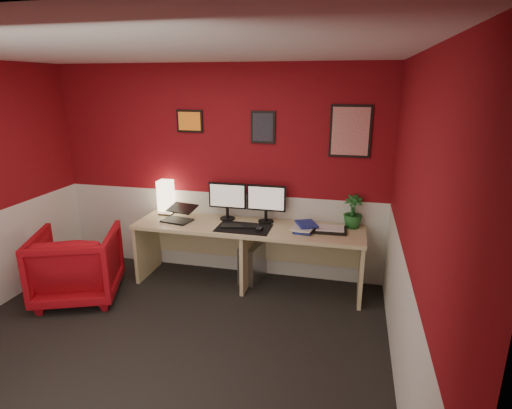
# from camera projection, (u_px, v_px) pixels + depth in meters

# --- Properties ---
(ground) EXTENTS (4.00, 3.50, 0.01)m
(ground) POSITION_uv_depth(u_px,v_px,m) (158.00, 351.00, 3.63)
(ground) COLOR black
(ground) RESTS_ON ground
(ceiling) EXTENTS (4.00, 3.50, 0.01)m
(ceiling) POSITION_uv_depth(u_px,v_px,m) (135.00, 51.00, 2.91)
(ceiling) COLOR white
(ceiling) RESTS_ON ground
(wall_back) EXTENTS (4.00, 0.01, 2.50)m
(wall_back) POSITION_uv_depth(u_px,v_px,m) (218.00, 173.00, 4.90)
(wall_back) COLOR maroon
(wall_back) RESTS_ON ground
(wall_right) EXTENTS (0.01, 3.50, 2.50)m
(wall_right) POSITION_uv_depth(u_px,v_px,m) (413.00, 239.00, 2.82)
(wall_right) COLOR maroon
(wall_right) RESTS_ON ground
(wainscot_back) EXTENTS (4.00, 0.01, 1.00)m
(wainscot_back) POSITION_uv_depth(u_px,v_px,m) (219.00, 232.00, 5.11)
(wainscot_back) COLOR silver
(wainscot_back) RESTS_ON ground
(wainscot_right) EXTENTS (0.01, 3.50, 1.00)m
(wainscot_right) POSITION_uv_depth(u_px,v_px,m) (401.00, 333.00, 3.04)
(wainscot_right) COLOR silver
(wainscot_right) RESTS_ON ground
(desk) EXTENTS (2.60, 0.65, 0.73)m
(desk) POSITION_uv_depth(u_px,v_px,m) (248.00, 256.00, 4.73)
(desk) COLOR #D0BA85
(desk) RESTS_ON ground
(shoji_lamp) EXTENTS (0.16, 0.16, 0.40)m
(shoji_lamp) POSITION_uv_depth(u_px,v_px,m) (166.00, 198.00, 5.00)
(shoji_lamp) COLOR #FFE5B2
(shoji_lamp) RESTS_ON desk
(laptop) EXTENTS (0.37, 0.29, 0.22)m
(laptop) POSITION_uv_depth(u_px,v_px,m) (177.00, 212.00, 4.75)
(laptop) COLOR black
(laptop) RESTS_ON desk
(monitor_left) EXTENTS (0.45, 0.06, 0.58)m
(monitor_left) POSITION_uv_depth(u_px,v_px,m) (227.00, 195.00, 4.78)
(monitor_left) COLOR black
(monitor_left) RESTS_ON desk
(monitor_right) EXTENTS (0.45, 0.06, 0.58)m
(monitor_right) POSITION_uv_depth(u_px,v_px,m) (266.00, 198.00, 4.67)
(monitor_right) COLOR black
(monitor_right) RESTS_ON desk
(desk_mat) EXTENTS (0.60, 0.38, 0.01)m
(desk_mat) POSITION_uv_depth(u_px,v_px,m) (244.00, 228.00, 4.55)
(desk_mat) COLOR black
(desk_mat) RESTS_ON desk
(keyboard) EXTENTS (0.44, 0.22, 0.02)m
(keyboard) POSITION_uv_depth(u_px,v_px,m) (240.00, 226.00, 4.58)
(keyboard) COLOR black
(keyboard) RESTS_ON desk_mat
(mouse) EXTENTS (0.07, 0.10, 0.03)m
(mouse) POSITION_uv_depth(u_px,v_px,m) (259.00, 229.00, 4.47)
(mouse) COLOR black
(mouse) RESTS_ON desk_mat
(book_bottom) EXTENTS (0.22, 0.28, 0.03)m
(book_bottom) POSITION_uv_depth(u_px,v_px,m) (295.00, 229.00, 4.48)
(book_bottom) COLOR navy
(book_bottom) RESTS_ON desk
(book_middle) EXTENTS (0.29, 0.35, 0.02)m
(book_middle) POSITION_uv_depth(u_px,v_px,m) (294.00, 226.00, 4.51)
(book_middle) COLOR silver
(book_middle) RESTS_ON book_bottom
(book_top) EXTENTS (0.29, 0.33, 0.03)m
(book_top) POSITION_uv_depth(u_px,v_px,m) (298.00, 225.00, 4.48)
(book_top) COLOR navy
(book_top) RESTS_ON book_middle
(zen_tray) EXTENTS (0.36, 0.27, 0.03)m
(zen_tray) POSITION_uv_depth(u_px,v_px,m) (330.00, 230.00, 4.46)
(zen_tray) COLOR black
(zen_tray) RESTS_ON desk
(potted_plant) EXTENTS (0.22, 0.22, 0.37)m
(potted_plant) POSITION_uv_depth(u_px,v_px,m) (353.00, 212.00, 4.53)
(potted_plant) COLOR #19591E
(potted_plant) RESTS_ON desk
(pc_tower) EXTENTS (0.28, 0.48, 0.45)m
(pc_tower) POSITION_uv_depth(u_px,v_px,m) (253.00, 261.00, 4.92)
(pc_tower) COLOR #99999E
(pc_tower) RESTS_ON ground
(armchair) EXTENTS (1.08, 1.09, 0.77)m
(armchair) POSITION_uv_depth(u_px,v_px,m) (77.00, 264.00, 4.45)
(armchair) COLOR #AB0912
(armchair) RESTS_ON ground
(art_left) EXTENTS (0.32, 0.02, 0.26)m
(art_left) POSITION_uv_depth(u_px,v_px,m) (190.00, 121.00, 4.79)
(art_left) COLOR orange
(art_left) RESTS_ON wall_back
(art_center) EXTENTS (0.28, 0.02, 0.36)m
(art_center) POSITION_uv_depth(u_px,v_px,m) (263.00, 127.00, 4.61)
(art_center) COLOR black
(art_center) RESTS_ON wall_back
(art_right) EXTENTS (0.44, 0.02, 0.56)m
(art_right) POSITION_uv_depth(u_px,v_px,m) (350.00, 131.00, 4.40)
(art_right) COLOR red
(art_right) RESTS_ON wall_back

